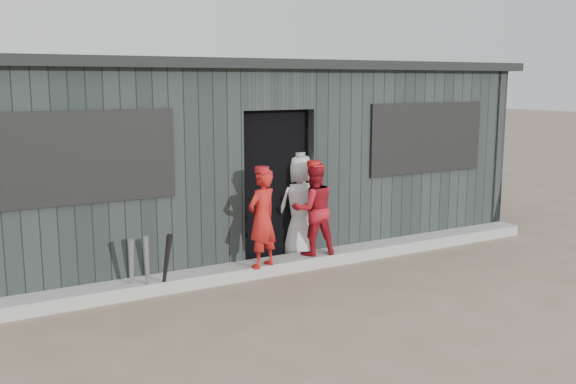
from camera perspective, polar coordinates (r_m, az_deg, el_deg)
ground at (r=6.73m, az=7.77°, el=-10.73°), size 80.00×80.00×0.00m
curb at (r=8.15m, az=-0.07°, el=-6.40°), size 8.00×0.36×0.15m
bat_left at (r=7.24m, az=-13.75°, el=-6.55°), size 0.12×0.28×0.69m
bat_mid at (r=7.21m, az=-12.43°, el=-6.50°), size 0.12×0.16×0.71m
bat_right at (r=7.19m, az=-10.78°, el=-6.35°), size 0.08×0.33×0.74m
player_red_left at (r=7.63m, az=-2.31°, el=-2.35°), size 0.51×0.42×1.19m
player_red_right at (r=8.18m, az=2.27°, el=-1.52°), size 0.65×0.54×1.19m
player_grey_back at (r=8.50m, az=0.98°, el=-1.33°), size 0.74×0.53×1.41m
dugout at (r=9.38m, az=-5.18°, el=3.28°), size 8.30×3.30×2.62m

